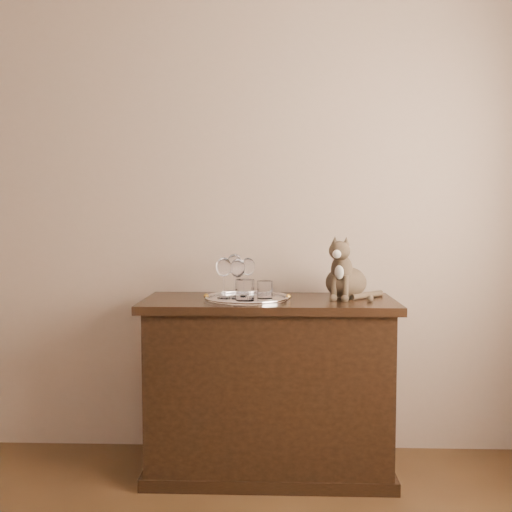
{
  "coord_description": "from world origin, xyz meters",
  "views": [
    {
      "loc": [
        0.63,
        -0.76,
        1.25
      ],
      "look_at": [
        0.54,
        1.95,
        1.06
      ],
      "focal_mm": 40.0,
      "sensor_mm": 36.0,
      "label": 1
    }
  ],
  "objects_px": {
    "tray": "(247,299)",
    "tumbler_c": "(265,290)",
    "tumbler_b": "(245,290)",
    "wine_glass_b": "(248,276)",
    "wine_glass_d": "(238,278)",
    "wine_glass_c": "(224,278)",
    "sideboard": "(269,386)",
    "wine_glass_a": "(235,275)",
    "cat": "(346,267)"
  },
  "relations": [
    {
      "from": "tray",
      "to": "tumbler_c",
      "type": "height_order",
      "value": "tumbler_c"
    },
    {
      "from": "tray",
      "to": "tumbler_b",
      "type": "distance_m",
      "value": 0.09
    },
    {
      "from": "wine_glass_b",
      "to": "tumbler_c",
      "type": "bearing_deg",
      "value": -51.06
    },
    {
      "from": "tumbler_b",
      "to": "tray",
      "type": "bearing_deg",
      "value": 84.31
    },
    {
      "from": "wine_glass_b",
      "to": "wine_glass_d",
      "type": "height_order",
      "value": "wine_glass_d"
    },
    {
      "from": "wine_glass_c",
      "to": "tumbler_b",
      "type": "relative_size",
      "value": 2.01
    },
    {
      "from": "tumbler_b",
      "to": "tumbler_c",
      "type": "bearing_deg",
      "value": 39.17
    },
    {
      "from": "wine_glass_b",
      "to": "wine_glass_c",
      "type": "distance_m",
      "value": 0.15
    },
    {
      "from": "sideboard",
      "to": "tumbler_c",
      "type": "xyz_separation_m",
      "value": [
        -0.02,
        -0.03,
        0.47
      ]
    },
    {
      "from": "wine_glass_d",
      "to": "wine_glass_a",
      "type": "bearing_deg",
      "value": 112.75
    },
    {
      "from": "wine_glass_a",
      "to": "cat",
      "type": "relative_size",
      "value": 0.69
    },
    {
      "from": "wine_glass_d",
      "to": "tumbler_c",
      "type": "distance_m",
      "value": 0.14
    },
    {
      "from": "wine_glass_a",
      "to": "cat",
      "type": "bearing_deg",
      "value": 4.64
    },
    {
      "from": "cat",
      "to": "wine_glass_c",
      "type": "bearing_deg",
      "value": -148.81
    },
    {
      "from": "wine_glass_a",
      "to": "sideboard",
      "type": "bearing_deg",
      "value": -5.62
    },
    {
      "from": "wine_glass_b",
      "to": "wine_glass_c",
      "type": "relative_size",
      "value": 0.95
    },
    {
      "from": "tumbler_b",
      "to": "cat",
      "type": "xyz_separation_m",
      "value": [
        0.48,
        0.16,
        0.1
      ]
    },
    {
      "from": "wine_glass_c",
      "to": "tumbler_c",
      "type": "bearing_deg",
      "value": -1.02
    },
    {
      "from": "wine_glass_b",
      "to": "sideboard",
      "type": "bearing_deg",
      "value": -36.39
    },
    {
      "from": "wine_glass_b",
      "to": "tumbler_b",
      "type": "relative_size",
      "value": 1.91
    },
    {
      "from": "tray",
      "to": "cat",
      "type": "relative_size",
      "value": 1.32
    },
    {
      "from": "wine_glass_a",
      "to": "wine_glass_d",
      "type": "bearing_deg",
      "value": -67.25
    },
    {
      "from": "wine_glass_a",
      "to": "wine_glass_c",
      "type": "bearing_deg",
      "value": -139.9
    },
    {
      "from": "wine_glass_a",
      "to": "wine_glass_d",
      "type": "height_order",
      "value": "wine_glass_a"
    },
    {
      "from": "wine_glass_a",
      "to": "tumbler_c",
      "type": "height_order",
      "value": "wine_glass_a"
    },
    {
      "from": "wine_glass_c",
      "to": "tumbler_b",
      "type": "height_order",
      "value": "wine_glass_c"
    },
    {
      "from": "wine_glass_c",
      "to": "wine_glass_d",
      "type": "distance_m",
      "value": 0.07
    },
    {
      "from": "tray",
      "to": "wine_glass_b",
      "type": "xyz_separation_m",
      "value": [
        -0.0,
        0.11,
        0.1
      ]
    },
    {
      "from": "tray",
      "to": "tumbler_b",
      "type": "relative_size",
      "value": 4.13
    },
    {
      "from": "tray",
      "to": "wine_glass_d",
      "type": "xyz_separation_m",
      "value": [
        -0.05,
        0.0,
        0.1
      ]
    },
    {
      "from": "wine_glass_a",
      "to": "wine_glass_d",
      "type": "relative_size",
      "value": 1.11
    },
    {
      "from": "wine_glass_d",
      "to": "tumbler_b",
      "type": "height_order",
      "value": "wine_glass_d"
    },
    {
      "from": "tray",
      "to": "wine_glass_d",
      "type": "distance_m",
      "value": 0.11
    },
    {
      "from": "wine_glass_d",
      "to": "cat",
      "type": "distance_m",
      "value": 0.53
    },
    {
      "from": "cat",
      "to": "wine_glass_d",
      "type": "bearing_deg",
      "value": -147.62
    },
    {
      "from": "wine_glass_a",
      "to": "wine_glass_b",
      "type": "relative_size",
      "value": 1.12
    },
    {
      "from": "sideboard",
      "to": "wine_glass_b",
      "type": "distance_m",
      "value": 0.54
    },
    {
      "from": "tray",
      "to": "cat",
      "type": "bearing_deg",
      "value": 10.71
    },
    {
      "from": "wine_glass_d",
      "to": "tumbler_b",
      "type": "relative_size",
      "value": 1.94
    },
    {
      "from": "wine_glass_b",
      "to": "tumbler_b",
      "type": "bearing_deg",
      "value": -91.88
    },
    {
      "from": "wine_glass_a",
      "to": "tumbler_b",
      "type": "distance_m",
      "value": 0.14
    },
    {
      "from": "tray",
      "to": "cat",
      "type": "distance_m",
      "value": 0.51
    },
    {
      "from": "tumbler_b",
      "to": "tumbler_c",
      "type": "xyz_separation_m",
      "value": [
        0.09,
        0.07,
        -0.01
      ]
    },
    {
      "from": "wine_glass_d",
      "to": "tray",
      "type": "bearing_deg",
      "value": -4.41
    },
    {
      "from": "tumbler_c",
      "to": "tumbler_b",
      "type": "bearing_deg",
      "value": -140.83
    },
    {
      "from": "wine_glass_b",
      "to": "tumbler_b",
      "type": "xyz_separation_m",
      "value": [
        -0.01,
        -0.18,
        -0.04
      ]
    },
    {
      "from": "wine_glass_c",
      "to": "tumbler_c",
      "type": "height_order",
      "value": "wine_glass_c"
    },
    {
      "from": "cat",
      "to": "tumbler_c",
      "type": "bearing_deg",
      "value": -144.31
    },
    {
      "from": "cat",
      "to": "sideboard",
      "type": "bearing_deg",
      "value": -147.92
    },
    {
      "from": "cat",
      "to": "tumbler_b",
      "type": "bearing_deg",
      "value": -138.44
    }
  ]
}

